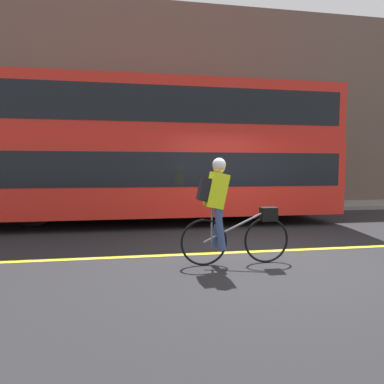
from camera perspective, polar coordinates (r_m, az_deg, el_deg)
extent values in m
plane|color=#232326|center=(5.77, 12.38, -11.05)|extent=(80.00, 80.00, 0.00)
cube|color=yellow|center=(5.78, 12.32, -10.97)|extent=(50.00, 0.14, 0.01)
cube|color=gray|center=(11.40, 1.69, -2.98)|extent=(60.00, 2.06, 0.14)
cube|color=brown|center=(12.73, 0.75, 15.81)|extent=(60.00, 0.30, 8.11)
cylinder|color=black|center=(9.25, 12.49, -1.95)|extent=(1.05, 0.30, 1.05)
cylinder|color=black|center=(9.15, -27.72, -2.41)|extent=(1.05, 0.30, 1.05)
cube|color=red|center=(8.59, -7.55, 2.71)|extent=(10.20, 2.54, 1.94)
cube|color=black|center=(8.58, -7.57, 4.25)|extent=(9.79, 2.56, 0.85)
cube|color=red|center=(8.72, -7.67, 14.25)|extent=(10.20, 2.43, 1.55)
cube|color=black|center=(8.73, -7.67, 14.75)|extent=(9.79, 2.45, 0.87)
torus|color=black|center=(5.07, 13.97, -8.87)|extent=(0.75, 0.04, 0.75)
torus|color=black|center=(4.78, 2.29, -9.55)|extent=(0.75, 0.04, 0.75)
cylinder|color=slate|center=(4.85, 8.34, -6.49)|extent=(1.05, 0.03, 0.51)
cylinder|color=slate|center=(4.75, 3.79, -6.25)|extent=(0.03, 0.03, 0.55)
cube|color=black|center=(5.00, 14.37, -4.09)|extent=(0.26, 0.16, 0.22)
cube|color=#D8EA19|center=(4.69, 4.67, 0.34)|extent=(0.37, 0.32, 0.58)
cube|color=black|center=(4.65, 2.27, 0.57)|extent=(0.21, 0.26, 0.38)
cylinder|color=#384C7A|center=(4.87, 4.84, -6.67)|extent=(0.22, 0.11, 0.67)
cylinder|color=#384C7A|center=(4.69, 5.35, -7.08)|extent=(0.20, 0.11, 0.67)
sphere|color=tan|center=(4.69, 5.17, 4.69)|extent=(0.19, 0.19, 0.19)
sphere|color=silver|center=(4.69, 5.18, 5.21)|extent=(0.21, 0.21, 0.21)
cylinder|color=#262628|center=(11.37, -21.90, -0.53)|extent=(0.46, 0.46, 0.96)
cylinder|color=#59595B|center=(11.85, 13.02, 4.26)|extent=(0.07, 0.07, 2.78)
cube|color=white|center=(11.87, 13.19, 9.86)|extent=(0.36, 0.02, 0.36)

